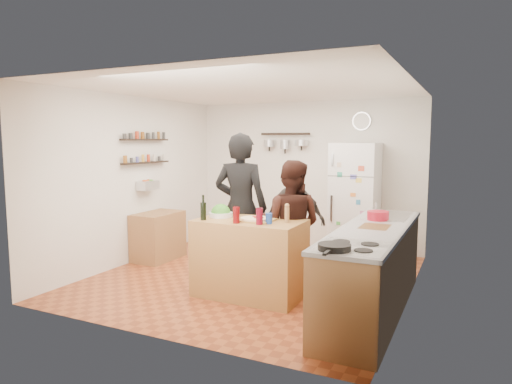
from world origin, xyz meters
The scene contains 26 objects.
room_shell centered at (0.00, 0.39, 1.25)m, with size 4.20×4.20×4.20m.
prep_island centered at (0.28, -0.66, 0.46)m, with size 1.25×0.72×0.91m, color #A0733B.
pizza_board centered at (0.36, -0.68, 0.92)m, with size 0.42×0.34×0.02m, color olive.
pizza centered at (0.36, -0.68, 0.94)m, with size 0.34×0.34×0.02m, color beige.
salad_bowl centered at (-0.14, -0.61, 0.94)m, with size 0.29×0.29×0.06m, color silver.
wine_bottle centered at (-0.22, -0.88, 1.01)m, with size 0.07×0.07×0.21m, color black.
wine_glass_near centered at (0.23, -0.90, 1.00)m, with size 0.08×0.08×0.19m, color #5B0709.
wine_glass_far centered at (0.50, -0.86, 1.00)m, with size 0.08×0.08×0.19m, color #5C0718.
pepper_mill centered at (0.73, -0.61, 1.00)m, with size 0.05×0.05×0.17m, color olive.
salt_canister centered at (0.58, -0.78, 0.97)m, with size 0.07×0.07×0.12m, color #1A3D94.
person_left centered at (-0.08, -0.18, 0.97)m, with size 0.71×0.46×1.94m, color black.
person_center centered at (0.63, -0.22, 0.80)m, with size 0.78×0.61×1.60m, color black.
person_back centered at (0.44, 0.43, 0.75)m, with size 0.88×0.37×1.50m, color #302D2B.
counter_run centered at (1.70, -0.55, 0.45)m, with size 0.63×2.63×0.90m, color #9E7042.
stove_top centered at (1.70, -1.50, 0.91)m, with size 0.60×0.62×0.02m, color white.
skillet centered at (1.60, -1.71, 0.95)m, with size 0.28×0.28×0.05m, color black.
sink centered at (1.70, 0.30, 0.92)m, with size 0.50×0.80×0.03m, color silver.
cutting_board centered at (1.70, -0.48, 0.91)m, with size 0.30×0.40×0.02m, color brown.
red_bowl centered at (1.65, -0.06, 0.97)m, with size 0.25×0.25×0.10m, color maroon.
fridge centered at (0.95, 1.75, 0.90)m, with size 0.70×0.68×1.80m, color white.
wall_clock centered at (0.95, 2.08, 2.15)m, with size 0.30×0.30×0.03m, color silver.
spice_shelf_lower centered at (-1.93, 0.20, 1.50)m, with size 0.12×1.00×0.03m, color black.
spice_shelf_upper centered at (-1.93, 0.20, 1.85)m, with size 0.12×1.00×0.03m, color black.
produce_basket centered at (-1.90, 0.20, 1.15)m, with size 0.18×0.35×0.14m, color silver.
side_table centered at (-1.74, 0.22, 0.36)m, with size 0.50×0.80×0.73m, color #9D6B41.
pot_rack centered at (-0.35, 2.00, 1.95)m, with size 0.90×0.04×0.04m, color black.
Camera 1 is at (2.63, -5.39, 1.85)m, focal length 32.00 mm.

